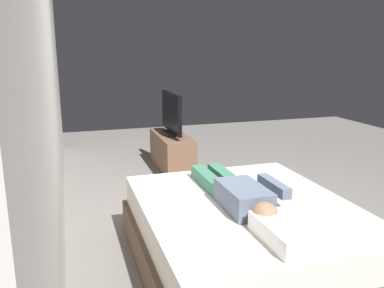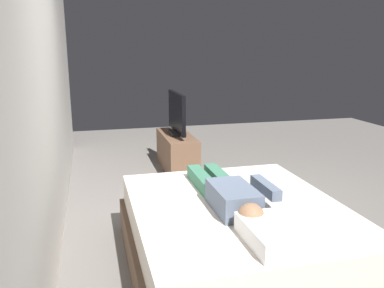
{
  "view_description": "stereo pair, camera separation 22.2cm",
  "coord_description": "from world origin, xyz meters",
  "px_view_note": "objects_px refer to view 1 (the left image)",
  "views": [
    {
      "loc": [
        -3.4,
        1.46,
        1.69
      ],
      "look_at": [
        0.55,
        0.21,
        0.69
      ],
      "focal_mm": 37.47,
      "sensor_mm": 36.0,
      "label": 1
    },
    {
      "loc": [
        -3.46,
        1.24,
        1.69
      ],
      "look_at": [
        0.55,
        0.21,
        0.69
      ],
      "focal_mm": 37.47,
      "sensor_mm": 36.0,
      "label": 2
    }
  ],
  "objects_px": {
    "bed": "(245,237)",
    "pillow": "(290,231)",
    "remote": "(275,189)",
    "tv_stand": "(172,152)",
    "person": "(238,193)",
    "tv": "(171,115)"
  },
  "relations": [
    {
      "from": "bed",
      "to": "pillow",
      "type": "height_order",
      "value": "pillow"
    },
    {
      "from": "remote",
      "to": "tv_stand",
      "type": "xyz_separation_m",
      "value": [
        2.54,
        0.22,
        -0.3
      ]
    },
    {
      "from": "person",
      "to": "tv",
      "type": "xyz_separation_m",
      "value": [
        2.69,
        -0.19,
        0.16
      ]
    },
    {
      "from": "pillow",
      "to": "bed",
      "type": "bearing_deg",
      "value": -0.0
    },
    {
      "from": "bed",
      "to": "pillow",
      "type": "bearing_deg",
      "value": 180.0
    },
    {
      "from": "remote",
      "to": "tv_stand",
      "type": "bearing_deg",
      "value": 4.94
    },
    {
      "from": "bed",
      "to": "tv_stand",
      "type": "height_order",
      "value": "bed"
    },
    {
      "from": "pillow",
      "to": "tv_stand",
      "type": "distance_m",
      "value": 3.37
    },
    {
      "from": "person",
      "to": "pillow",
      "type": "bearing_deg",
      "value": -175.25
    },
    {
      "from": "pillow",
      "to": "person",
      "type": "relative_size",
      "value": 0.38
    },
    {
      "from": "bed",
      "to": "remote",
      "type": "distance_m",
      "value": 0.49
    },
    {
      "from": "bed",
      "to": "remote",
      "type": "height_order",
      "value": "remote"
    },
    {
      "from": "person",
      "to": "remote",
      "type": "relative_size",
      "value": 8.4
    },
    {
      "from": "bed",
      "to": "tv",
      "type": "relative_size",
      "value": 2.16
    },
    {
      "from": "bed",
      "to": "person",
      "type": "bearing_deg",
      "value": 62.25
    },
    {
      "from": "bed",
      "to": "tv_stand",
      "type": "bearing_deg",
      "value": -2.75
    },
    {
      "from": "person",
      "to": "remote",
      "type": "bearing_deg",
      "value": -69.53
    },
    {
      "from": "bed",
      "to": "tv",
      "type": "bearing_deg",
      "value": -2.75
    },
    {
      "from": "bed",
      "to": "tv",
      "type": "distance_m",
      "value": 2.77
    },
    {
      "from": "pillow",
      "to": "tv_stand",
      "type": "xyz_separation_m",
      "value": [
        3.35,
        -0.13,
        -0.35
      ]
    },
    {
      "from": "remote",
      "to": "tv_stand",
      "type": "relative_size",
      "value": 0.14
    },
    {
      "from": "tv",
      "to": "pillow",
      "type": "bearing_deg",
      "value": 177.77
    }
  ]
}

